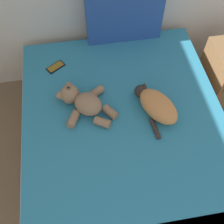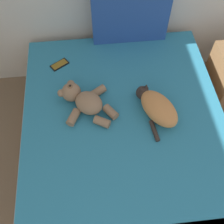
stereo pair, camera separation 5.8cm
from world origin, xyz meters
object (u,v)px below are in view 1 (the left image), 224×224
(cat, at_px, (156,105))
(bed, at_px, (125,144))
(patterned_cushion, at_px, (125,11))
(teddy_bear, at_px, (83,102))
(cell_phone, at_px, (56,67))

(cat, bearing_deg, bed, -156.04)
(bed, height_order, patterned_cushion, patterned_cushion)
(cat, xyz_separation_m, teddy_bear, (-0.52, 0.12, -0.01))
(bed, relative_size, patterned_cushion, 3.09)
(patterned_cushion, bearing_deg, teddy_bear, -122.09)
(patterned_cushion, relative_size, cat, 1.43)
(cat, relative_size, teddy_bear, 1.02)
(bed, bearing_deg, cat, 23.96)
(cell_phone, bearing_deg, bed, -54.40)
(bed, distance_m, teddy_bear, 0.49)
(bed, bearing_deg, cell_phone, 125.60)
(patterned_cushion, xyz_separation_m, cell_phone, (-0.61, -0.26, -0.27))
(patterned_cushion, distance_m, cell_phone, 0.72)
(cat, distance_m, teddy_bear, 0.53)
(cat, height_order, teddy_bear, teddy_bear)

